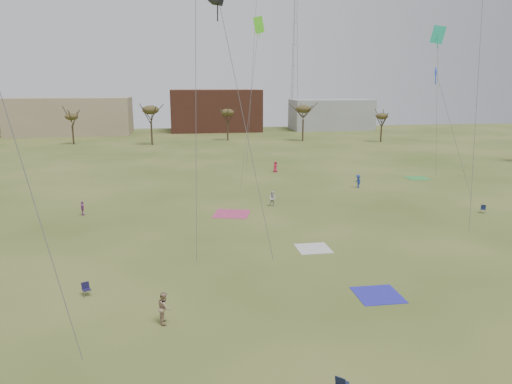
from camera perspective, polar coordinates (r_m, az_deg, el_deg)
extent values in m
plane|color=#384D18|center=(28.24, 4.00, -16.42)|extent=(260.00, 260.00, 0.00)
imported|color=#9F7F65|center=(29.36, -10.83, -13.33)|extent=(0.75, 0.95, 1.90)
imported|color=#9A4094|center=(54.42, -19.90, -1.83)|extent=(0.62, 0.97, 1.53)
imported|color=silver|center=(54.98, 2.00, -0.78)|extent=(1.00, 0.87, 1.77)
imported|color=#BF2042|center=(76.23, 2.32, 3.02)|extent=(1.01, 0.92, 1.73)
imported|color=navy|center=(66.16, 12.02, 1.27)|extent=(0.84, 1.24, 1.78)
cube|color=#2828AD|center=(33.66, 14.28, -11.77)|extent=(2.97, 2.97, 0.03)
cube|color=silver|center=(41.50, 6.82, -6.69)|extent=(2.80, 2.80, 0.03)
cube|color=#B93966|center=(51.92, -2.91, -2.61)|extent=(4.55, 4.55, 0.03)
cube|color=green|center=(75.29, 18.59, 1.57)|extent=(3.09, 3.09, 0.03)
cube|color=#171437|center=(34.33, -19.49, -10.87)|extent=(0.67, 0.67, 0.04)
cube|color=#171437|center=(34.45, -19.62, -10.38)|extent=(0.51, 0.33, 0.44)
cube|color=#131936|center=(23.86, 10.21, -21.45)|extent=(0.71, 0.71, 0.04)
cube|color=#131936|center=(23.56, 9.99, -21.26)|extent=(0.45, 0.44, 0.44)
cube|color=#131D36|center=(57.65, 25.36, -1.87)|extent=(0.70, 0.70, 0.04)
cube|color=#131D36|center=(57.82, 25.40, -1.59)|extent=(0.47, 0.42, 0.44)
cone|color=blue|center=(59.10, 20.59, 13.22)|extent=(0.97, 0.07, 0.97)
cube|color=blue|center=(59.09, 20.55, 12.63)|extent=(0.08, 0.08, 1.59)
cylinder|color=#4C4C51|center=(58.17, 22.46, 6.10)|extent=(3.08, 4.62, 14.15)
cube|color=#65F528|center=(63.32, 0.33, 19.23)|extent=(1.00, 1.00, 1.96)
cube|color=#65F528|center=(63.25, 0.33, 18.61)|extent=(0.08, 0.08, 1.77)
cylinder|color=#4C4C51|center=(60.42, -0.75, 10.05)|extent=(3.10, 4.77, 19.99)
cylinder|color=#4C4C51|center=(47.69, 24.74, 9.74)|extent=(2.61, 5.50, 22.60)
cube|color=black|center=(37.93, -4.59, 21.19)|extent=(0.08, 0.08, 2.16)
cylinder|color=#4C4C51|center=(35.73, -1.25, 7.60)|extent=(3.54, 4.32, 19.29)
cylinder|color=#4C4C51|center=(35.74, -7.15, 8.83)|extent=(0.67, 3.69, 20.93)
cube|color=#1BA580|center=(70.50, 20.81, 17.07)|extent=(1.14, 1.14, 2.23)
cube|color=#1BA580|center=(70.44, 20.76, 16.44)|extent=(0.08, 0.08, 2.01)
cylinder|color=#4C4C51|center=(71.26, 20.68, 9.31)|extent=(2.03, 1.13, 19.12)
cylinder|color=#4C4C51|center=(24.21, -24.90, -0.97)|extent=(3.59, 2.21, 15.22)
cylinder|color=#4C4C51|center=(70.68, -0.49, 13.33)|extent=(1.96, 1.54, 27.10)
cylinder|color=#3A2B1E|center=(119.07, -20.90, 6.35)|extent=(0.40, 0.40, 4.32)
ellipsoid|color=#473D1E|center=(118.73, -21.06, 8.35)|extent=(3.02, 3.02, 1.58)
cylinder|color=#3A2B1E|center=(112.71, -12.29, 6.85)|extent=(0.40, 0.40, 5.40)
ellipsoid|color=#473D1E|center=(112.32, -12.41, 9.50)|extent=(3.78, 3.78, 1.98)
cylinder|color=#3A2B1E|center=(119.12, -3.39, 7.25)|extent=(0.40, 0.40, 4.68)
ellipsoid|color=#473D1E|center=(118.77, -3.42, 9.42)|extent=(3.28, 3.28, 1.72)
cylinder|color=#3A2B1E|center=(118.33, 5.59, 7.32)|extent=(0.40, 0.40, 5.28)
ellipsoid|color=#473D1E|center=(117.96, 5.64, 9.79)|extent=(3.70, 3.70, 1.94)
cylinder|color=#3A2B1E|center=(119.55, 14.63, 6.76)|extent=(0.40, 0.40, 4.20)
ellipsoid|color=#473D1E|center=(119.23, 14.74, 8.70)|extent=(2.94, 2.94, 1.54)
cube|color=#937F60|center=(142.31, -21.14, 8.40)|extent=(32.00, 14.00, 10.00)
cube|color=brown|center=(144.60, -4.85, 9.65)|extent=(26.00, 16.00, 12.00)
cube|color=gray|center=(149.46, 8.89, 9.07)|extent=(24.00, 12.00, 9.00)
cylinder|color=#9EA3A8|center=(153.52, 4.92, 14.68)|extent=(0.16, 0.16, 38.00)
cylinder|color=#9EA3A8|center=(153.96, 4.34, 14.69)|extent=(0.16, 0.16, 38.00)
cylinder|color=#9EA3A8|center=(152.44, 4.48, 14.70)|extent=(0.16, 0.16, 38.00)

